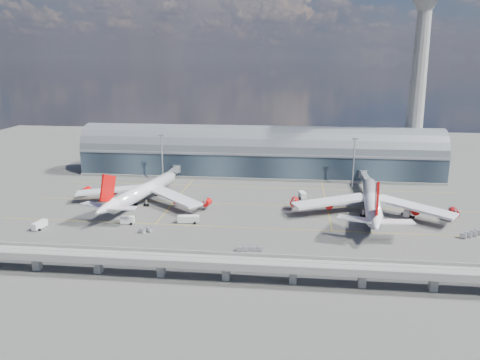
# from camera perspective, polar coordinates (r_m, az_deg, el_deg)

# --- Properties ---
(ground) EXTENTS (500.00, 500.00, 0.00)m
(ground) POSITION_cam_1_polar(r_m,az_deg,el_deg) (194.32, 0.59, -4.77)
(ground) COLOR #474744
(ground) RESTS_ON ground
(taxi_lines) EXTENTS (200.00, 80.12, 0.01)m
(taxi_lines) POSITION_cam_1_polar(r_m,az_deg,el_deg) (215.19, 1.19, -2.82)
(taxi_lines) COLOR gold
(taxi_lines) RESTS_ON ground
(terminal) EXTENTS (200.00, 30.00, 28.00)m
(terminal) POSITION_cam_1_polar(r_m,az_deg,el_deg) (266.33, 2.32, 3.11)
(terminal) COLOR #1F2833
(terminal) RESTS_ON ground
(control_tower) EXTENTS (19.00, 19.00, 103.00)m
(control_tower) POSITION_cam_1_polar(r_m,az_deg,el_deg) (273.75, 20.88, 11.01)
(control_tower) COLOR gray
(control_tower) RESTS_ON ground
(guideway) EXTENTS (220.00, 8.50, 7.20)m
(guideway) POSITION_cam_1_polar(r_m,az_deg,el_deg) (141.69, -1.73, -10.12)
(guideway) COLOR gray
(guideway) RESTS_ON ground
(floodlight_mast_left) EXTENTS (3.00, 0.70, 25.70)m
(floodlight_mast_left) POSITION_cam_1_polar(r_m,az_deg,el_deg) (252.23, -9.48, 2.80)
(floodlight_mast_left) COLOR gray
(floodlight_mast_left) RESTS_ON ground
(floodlight_mast_right) EXTENTS (3.00, 0.70, 25.70)m
(floodlight_mast_right) POSITION_cam_1_polar(r_m,az_deg,el_deg) (244.72, 13.69, 2.22)
(floodlight_mast_right) COLOR gray
(floodlight_mast_right) RESTS_ON ground
(airliner_left) EXTENTS (65.04, 68.50, 21.01)m
(airliner_left) POSITION_cam_1_polar(r_m,az_deg,el_deg) (215.86, -11.93, -1.42)
(airliner_left) COLOR white
(airliner_left) RESTS_ON ground
(airliner_right) EXTENTS (68.77, 71.92, 22.81)m
(airliner_right) POSITION_cam_1_polar(r_m,az_deg,el_deg) (203.33, 15.78, -2.69)
(airliner_right) COLOR white
(airliner_right) RESTS_ON ground
(jet_bridge_left) EXTENTS (4.40, 28.00, 7.25)m
(jet_bridge_left) POSITION_cam_1_polar(r_m,az_deg,el_deg) (250.89, -8.32, 0.80)
(jet_bridge_left) COLOR gray
(jet_bridge_left) RESTS_ON ground
(jet_bridge_right) EXTENTS (4.40, 32.00, 7.25)m
(jet_bridge_right) POSITION_cam_1_polar(r_m,az_deg,el_deg) (243.84, 15.13, 0.04)
(jet_bridge_right) COLOR gray
(jet_bridge_right) RESTS_ON ground
(service_truck_0) EXTENTS (3.47, 7.28, 2.90)m
(service_truck_0) POSITION_cam_1_polar(r_m,az_deg,el_deg) (199.23, -23.24, -5.06)
(service_truck_0) COLOR silver
(service_truck_0) RESTS_ON ground
(service_truck_1) EXTENTS (5.59, 3.23, 3.08)m
(service_truck_1) POSITION_cam_1_polar(r_m,az_deg,el_deg) (193.64, -13.55, -4.78)
(service_truck_1) COLOR silver
(service_truck_1) RESTS_ON ground
(service_truck_2) EXTENTS (8.79, 3.58, 3.09)m
(service_truck_2) POSITION_cam_1_polar(r_m,az_deg,el_deg) (190.37, -6.31, -4.77)
(service_truck_2) COLOR silver
(service_truck_2) RESTS_ON ground
(service_truck_3) EXTENTS (5.27, 6.58, 3.02)m
(service_truck_3) POSITION_cam_1_polar(r_m,az_deg,el_deg) (209.38, 19.83, -3.78)
(service_truck_3) COLOR silver
(service_truck_3) RESTS_ON ground
(service_truck_4) EXTENTS (3.92, 6.14, 3.29)m
(service_truck_4) POSITION_cam_1_polar(r_m,az_deg,el_deg) (223.18, 7.61, -1.86)
(service_truck_4) COLOR silver
(service_truck_4) RESTS_ON ground
(service_truck_5) EXTENTS (5.79, 4.53, 2.64)m
(service_truck_5) POSITION_cam_1_polar(r_m,az_deg,el_deg) (229.80, -9.58, -1.53)
(service_truck_5) COLOR silver
(service_truck_5) RESTS_ON ground
(cargo_train_0) EXTENTS (5.15, 3.54, 1.68)m
(cargo_train_0) POSITION_cam_1_polar(r_m,az_deg,el_deg) (183.11, -11.39, -6.02)
(cargo_train_0) COLOR gray
(cargo_train_0) RESTS_ON ground
(cargo_train_1) EXTENTS (9.15, 2.56, 1.51)m
(cargo_train_1) POSITION_cam_1_polar(r_m,az_deg,el_deg) (163.08, 1.18, -8.40)
(cargo_train_1) COLOR gray
(cargo_train_1) RESTS_ON ground
(cargo_train_2) EXTENTS (10.25, 7.18, 1.83)m
(cargo_train_2) POSITION_cam_1_polar(r_m,az_deg,el_deg) (195.68, 26.36, -5.93)
(cargo_train_2) COLOR gray
(cargo_train_2) RESTS_ON ground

